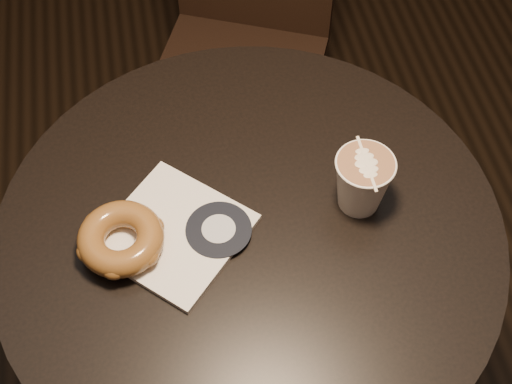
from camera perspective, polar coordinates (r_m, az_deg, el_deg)
cafe_table at (r=1.15m, az=-0.47°, el=-8.03°), size 0.70×0.70×0.75m
chair at (r=1.62m, az=-0.79°, el=13.92°), size 0.47×0.47×0.91m
pastry_bag at (r=0.97m, az=-6.60°, el=-3.26°), size 0.24×0.24×0.01m
doughnut at (r=0.95m, az=-10.77°, el=-3.68°), size 0.11×0.11×0.04m
latte_cup at (r=0.97m, az=8.47°, el=0.73°), size 0.08×0.08×0.09m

